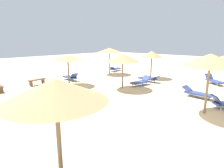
{
  "coord_description": "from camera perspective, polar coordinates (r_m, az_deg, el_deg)",
  "views": [
    {
      "loc": [
        -7.93,
        -4.34,
        3.69
      ],
      "look_at": [
        0.0,
        3.0,
        1.2
      ],
      "focal_mm": 30.25,
      "sensor_mm": 36.0,
      "label": 1
    }
  ],
  "objects": [
    {
      "name": "parasol_7",
      "position": [
        14.65,
        3.26,
        7.89
      ],
      "size": [
        2.77,
        2.77,
        2.72
      ],
      "color": "#75604C",
      "rests_on": "ground"
    },
    {
      "name": "lounger_4",
      "position": [
        17.62,
        11.08,
        1.67
      ],
      "size": [
        0.67,
        1.92,
        0.63
      ],
      "color": "#33478C",
      "rests_on": "ground"
    },
    {
      "name": "parasol_1",
      "position": [
        21.26,
        -0.73,
        10.17
      ],
      "size": [
        2.79,
        2.79,
        2.91
      ],
      "color": "#75604C",
      "rests_on": "ground"
    },
    {
      "name": "parasol_6",
      "position": [
        16.11,
        -13.21,
        7.78
      ],
      "size": [
        2.67,
        2.67,
        2.57
      ],
      "color": "#75604C",
      "rests_on": "ground"
    },
    {
      "name": "lounger_1",
      "position": [
        23.45,
        0.99,
        4.68
      ],
      "size": [
        1.98,
        0.89,
        0.63
      ],
      "color": "#33478C",
      "rests_on": "ground"
    },
    {
      "name": "parasol_3",
      "position": [
        4.62,
        -16.71,
        -1.9
      ],
      "size": [
        2.52,
        2.52,
        2.84
      ],
      "color": "#75604C",
      "rests_on": "ground"
    },
    {
      "name": "lounger_0",
      "position": [
        18.63,
        28.38,
        0.99
      ],
      "size": [
        1.63,
        1.86,
        0.79
      ],
      "color": "#33478C",
      "rests_on": "ground"
    },
    {
      "name": "lounger_7",
      "position": [
        16.07,
        8.65,
        0.73
      ],
      "size": [
        1.94,
        0.94,
        0.78
      ],
      "color": "#33478C",
      "rests_on": "ground"
    },
    {
      "name": "bench_0",
      "position": [
        17.28,
        -21.73,
        0.89
      ],
      "size": [
        1.52,
        0.49,
        0.49
      ],
      "color": "brown",
      "rests_on": "ground"
    },
    {
      "name": "parasol_4",
      "position": [
        19.3,
        11.93,
        8.74
      ],
      "size": [
        2.25,
        2.25,
        2.69
      ],
      "color": "#75604C",
      "rests_on": "ground"
    },
    {
      "name": "ground_plane",
      "position": [
        9.76,
        13.22,
        -9.59
      ],
      "size": [
        80.0,
        80.0,
        0.0
      ],
      "primitive_type": "plane",
      "color": "beige"
    },
    {
      "name": "parasol_2",
      "position": [
        10.49,
        27.6,
        6.4
      ],
      "size": [
        3.06,
        3.06,
        3.08
      ],
      "color": "#75604C",
      "rests_on": "ground"
    },
    {
      "name": "lounger_5",
      "position": [
        13.74,
        24.19,
        -2.43
      ],
      "size": [
        0.81,
        1.96,
        0.66
      ],
      "color": "#33478C",
      "rests_on": "ground"
    },
    {
      "name": "lounger_6",
      "position": [
        18.34,
        -12.42,
        2.09
      ],
      "size": [
        0.8,
        1.91,
        0.77
      ],
      "color": "#33478C",
      "rests_on": "ground"
    }
  ]
}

